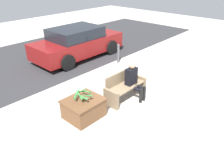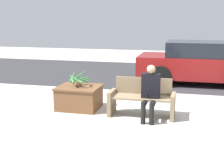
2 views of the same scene
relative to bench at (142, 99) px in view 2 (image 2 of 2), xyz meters
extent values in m
plane|color=#ADA89E|center=(0.28, -0.41, -0.40)|extent=(30.00, 30.00, 0.00)
cube|color=#2D2D30|center=(0.28, 5.39, -0.39)|extent=(20.00, 6.00, 0.01)
cube|color=#7A664C|center=(-0.70, -0.05, -0.12)|extent=(0.09, 0.57, 0.56)
cube|color=#7A664C|center=(0.70, -0.05, -0.12)|extent=(0.09, 0.57, 0.56)
cube|color=#7A664C|center=(0.00, -0.05, 0.05)|extent=(1.32, 0.52, 0.04)
cube|color=#7A664C|center=(0.00, 0.21, 0.26)|extent=(1.32, 0.04, 0.39)
cube|color=black|center=(0.21, -0.09, 0.34)|extent=(0.40, 0.22, 0.55)
sphere|color=tan|center=(0.21, -0.11, 0.71)|extent=(0.19, 0.19, 0.19)
cylinder|color=black|center=(0.12, -0.33, 0.01)|extent=(0.11, 0.48, 0.11)
cylinder|color=black|center=(0.30, -0.33, 0.01)|extent=(0.11, 0.48, 0.11)
cylinder|color=black|center=(0.12, -0.57, -0.16)|extent=(0.10, 0.10, 0.48)
cylinder|color=black|center=(0.30, -0.57, -0.16)|extent=(0.10, 0.10, 0.48)
cube|color=black|center=(0.21, -0.32, 0.16)|extent=(0.07, 0.09, 0.12)
cube|color=brown|center=(-1.59, 0.19, -0.12)|extent=(0.98, 0.86, 0.56)
cube|color=brown|center=(-1.59, 0.19, 0.15)|extent=(1.03, 0.91, 0.04)
cylinder|color=brown|center=(-1.59, 0.19, 0.23)|extent=(0.14, 0.14, 0.13)
cone|color=#387F3D|center=(-1.41, 0.20, 0.34)|extent=(0.10, 0.39, 0.14)
cone|color=#387F3D|center=(-1.48, 0.33, 0.36)|extent=(0.34, 0.29, 0.18)
cone|color=#387F3D|center=(-1.63, 0.33, 0.42)|extent=(0.34, 0.14, 0.29)
cone|color=#387F3D|center=(-1.71, 0.33, 0.35)|extent=(0.34, 0.29, 0.16)
cone|color=#387F3D|center=(-1.74, 0.18, 0.42)|extent=(0.07, 0.33, 0.30)
cone|color=#387F3D|center=(-1.73, 0.09, 0.38)|extent=(0.26, 0.34, 0.23)
cone|color=#387F3D|center=(-1.61, 0.02, 0.38)|extent=(0.38, 0.11, 0.22)
cone|color=#387F3D|center=(-1.48, 0.05, 0.38)|extent=(0.33, 0.29, 0.22)
cube|color=maroon|center=(1.48, 4.04, 0.19)|extent=(4.36, 1.80, 0.72)
cube|color=black|center=(1.37, 4.04, 0.79)|extent=(2.26, 1.66, 0.49)
cylinder|color=black|center=(0.13, 3.14, -0.05)|extent=(0.69, 0.18, 0.69)
cylinder|color=black|center=(0.13, 4.94, -0.05)|extent=(0.69, 0.18, 0.69)
camera|label=1|loc=(-4.87, -3.86, 3.35)|focal=35.00mm
camera|label=2|loc=(1.02, -6.86, 1.82)|focal=50.00mm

